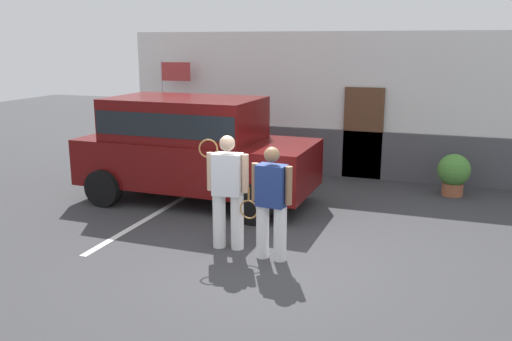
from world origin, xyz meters
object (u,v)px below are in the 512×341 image
at_px(tennis_player_woman, 271,202).
at_px(potted_plant_by_porch, 454,173).
at_px(tennis_player_man, 228,190).
at_px(flag_pole, 169,93).
at_px(parked_suv, 192,144).

distance_m(tennis_player_woman, potted_plant_by_porch, 5.15).
xyz_separation_m(tennis_player_man, flag_pole, (-3.54, 4.83, 0.94)).
bearing_deg(tennis_player_woman, parked_suv, -39.25).
xyz_separation_m(potted_plant_by_porch, flag_pole, (-6.80, 0.55, 1.38)).
height_order(tennis_player_man, flag_pole, flag_pole).
height_order(parked_suv, tennis_player_man, parked_suv).
relative_size(parked_suv, tennis_player_man, 2.63).
relative_size(tennis_player_woman, potted_plant_by_porch, 1.93).
xyz_separation_m(tennis_player_man, potted_plant_by_porch, (3.26, 4.28, -0.44)).
bearing_deg(tennis_player_man, tennis_player_woman, 160.62).
bearing_deg(tennis_player_woman, tennis_player_man, -9.41).
bearing_deg(tennis_player_man, potted_plant_by_porch, -131.88).
distance_m(tennis_player_man, flag_pole, 6.06).
height_order(tennis_player_man, potted_plant_by_porch, tennis_player_man).
bearing_deg(flag_pole, potted_plant_by_porch, -4.59).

